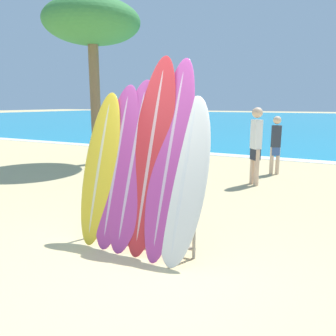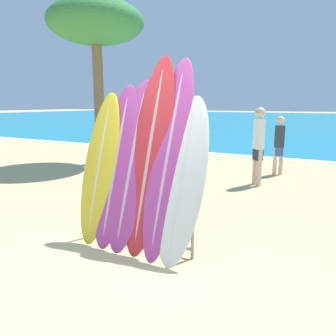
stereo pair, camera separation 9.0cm
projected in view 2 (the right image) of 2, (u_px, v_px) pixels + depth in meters
name	position (u px, v px, depth m)	size (l,w,h in m)	color
ground_plane	(140.00, 265.00, 3.86)	(160.00, 160.00, 0.00)	tan
ocean_water	(325.00, 120.00, 36.59)	(120.00, 60.00, 0.01)	teal
surfboard_rack	(139.00, 211.00, 4.29)	(1.57, 0.04, 0.91)	gray
surfboard_slot_0	(100.00, 167.00, 4.48)	(0.53, 0.72, 2.04)	yellow
surfboard_slot_1	(116.00, 165.00, 4.38)	(0.56, 0.79, 2.14)	#B23D8E
surfboard_slot_2	(132.00, 164.00, 4.28)	(0.58, 0.85, 2.20)	#B23D8E
surfboard_slot_3	(150.00, 153.00, 4.17)	(0.56, 0.90, 2.51)	red
surfboard_slot_4	(169.00, 156.00, 4.05)	(0.51, 1.02, 2.47)	#B23D8E
surfboard_slot_5	(183.00, 179.00, 3.91)	(0.58, 0.83, 1.99)	silver
person_near_water	(279.00, 143.00, 8.62)	(0.27, 0.23, 1.55)	beige
person_mid_beach	(258.00, 143.00, 7.48)	(0.30, 0.30, 1.79)	beige
palm_tree	(96.00, 25.00, 9.64)	(2.84, 2.84, 4.86)	brown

